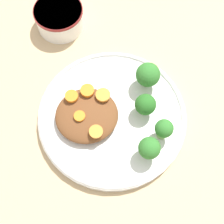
% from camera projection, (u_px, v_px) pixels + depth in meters
% --- Properties ---
extents(ground_plane, '(4.00, 4.00, 0.00)m').
position_uv_depth(ground_plane, '(112.00, 119.00, 0.60)').
color(ground_plane, tan).
extents(plate, '(0.28, 0.28, 0.02)m').
position_uv_depth(plate, '(112.00, 116.00, 0.59)').
color(plate, silver).
rests_on(plate, ground_plane).
extents(dip_bowl, '(0.10, 0.10, 0.05)m').
position_uv_depth(dip_bowl, '(59.00, 17.00, 0.66)').
color(dip_bowl, white).
rests_on(dip_bowl, ground_plane).
extents(stew_mound, '(0.12, 0.11, 0.03)m').
position_uv_depth(stew_mound, '(87.00, 115.00, 0.57)').
color(stew_mound, brown).
rests_on(stew_mound, plate).
extents(broccoli_floret_0, '(0.03, 0.03, 0.05)m').
position_uv_depth(broccoli_floret_0, '(164.00, 129.00, 0.54)').
color(broccoli_floret_0, '#759E51').
rests_on(broccoli_floret_0, plate).
extents(broccoli_floret_1, '(0.04, 0.04, 0.05)m').
position_uv_depth(broccoli_floret_1, '(145.00, 104.00, 0.56)').
color(broccoli_floret_1, '#7FA85B').
rests_on(broccoli_floret_1, plate).
extents(broccoli_floret_2, '(0.04, 0.04, 0.05)m').
position_uv_depth(broccoli_floret_2, '(149.00, 149.00, 0.52)').
color(broccoli_floret_2, '#759E51').
rests_on(broccoli_floret_2, plate).
extents(broccoli_floret_3, '(0.05, 0.05, 0.06)m').
position_uv_depth(broccoli_floret_3, '(148.00, 75.00, 0.57)').
color(broccoli_floret_3, '#759E51').
rests_on(broccoli_floret_3, plate).
extents(carrot_slice_0, '(0.03, 0.03, 0.01)m').
position_uv_depth(carrot_slice_0, '(87.00, 91.00, 0.57)').
color(carrot_slice_0, orange).
rests_on(carrot_slice_0, stew_mound).
extents(carrot_slice_1, '(0.02, 0.02, 0.00)m').
position_uv_depth(carrot_slice_1, '(80.00, 116.00, 0.55)').
color(carrot_slice_1, orange).
rests_on(carrot_slice_1, stew_mound).
extents(carrot_slice_2, '(0.02, 0.02, 0.00)m').
position_uv_depth(carrot_slice_2, '(96.00, 132.00, 0.54)').
color(carrot_slice_2, orange).
rests_on(carrot_slice_2, stew_mound).
extents(carrot_slice_3, '(0.03, 0.03, 0.01)m').
position_uv_depth(carrot_slice_3, '(103.00, 95.00, 0.56)').
color(carrot_slice_3, orange).
rests_on(carrot_slice_3, stew_mound).
extents(carrot_slice_4, '(0.02, 0.02, 0.01)m').
position_uv_depth(carrot_slice_4, '(72.00, 96.00, 0.56)').
color(carrot_slice_4, orange).
rests_on(carrot_slice_4, stew_mound).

